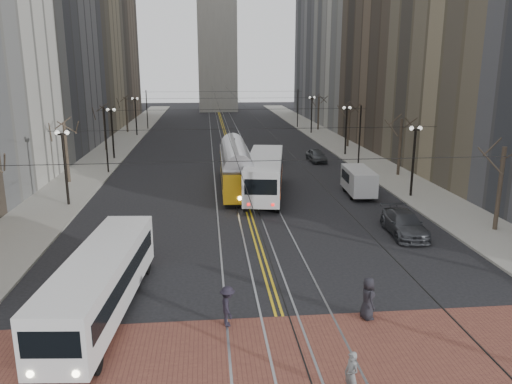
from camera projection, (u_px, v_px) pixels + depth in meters
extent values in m
plane|color=black|center=(276.00, 306.00, 22.51)|extent=(260.00, 260.00, 0.00)
cube|color=gray|center=(114.00, 149.00, 64.47)|extent=(5.00, 140.00, 0.15)
cube|color=gray|center=(340.00, 146.00, 67.34)|extent=(5.00, 140.00, 0.15)
cube|color=brown|center=(291.00, 356.00, 18.65)|extent=(25.00, 6.00, 0.01)
cube|color=gray|center=(229.00, 148.00, 65.92)|extent=(4.80, 130.00, 0.02)
cube|color=gold|center=(229.00, 148.00, 65.92)|extent=(0.42, 130.00, 0.01)
cube|color=slate|center=(17.00, 11.00, 60.27)|extent=(16.00, 20.00, 34.00)
cube|color=brown|center=(89.00, 16.00, 98.12)|extent=(16.00, 20.00, 40.00)
cube|color=brown|center=(422.00, 15.00, 65.15)|extent=(16.00, 20.00, 34.00)
cube|color=slate|center=(342.00, 19.00, 103.00)|extent=(16.00, 20.00, 40.00)
cylinder|color=black|center=(66.00, 171.00, 37.88)|extent=(0.20, 0.20, 5.60)
cylinder|color=black|center=(113.00, 135.00, 57.17)|extent=(0.20, 0.20, 5.60)
cylinder|color=black|center=(136.00, 118.00, 76.47)|extent=(0.20, 0.20, 5.60)
cylinder|color=black|center=(413.00, 164.00, 40.50)|extent=(0.20, 0.20, 5.60)
cylinder|color=black|center=(346.00, 132.00, 59.79)|extent=(0.20, 0.20, 5.60)
cylinder|color=black|center=(312.00, 116.00, 79.09)|extent=(0.20, 0.20, 5.60)
cylinder|color=#382D23|center=(67.00, 153.00, 45.40)|extent=(0.28, 0.28, 5.60)
cylinder|color=#382D23|center=(105.00, 129.00, 62.77)|extent=(0.28, 0.28, 5.60)
cylinder|color=#382D23|center=(127.00, 115.00, 80.13)|extent=(0.28, 0.28, 5.60)
cylinder|color=#382D23|center=(499.00, 190.00, 32.01)|extent=(0.28, 0.28, 5.60)
cylinder|color=#382D23|center=(400.00, 148.00, 48.41)|extent=(0.28, 0.28, 5.60)
cylinder|color=#382D23|center=(348.00, 126.00, 65.77)|extent=(0.28, 0.28, 5.60)
cylinder|color=#382D23|center=(318.00, 114.00, 83.14)|extent=(0.28, 0.28, 5.60)
cylinder|color=black|center=(217.00, 102.00, 64.31)|extent=(0.03, 120.00, 0.03)
cylinder|color=black|center=(240.00, 102.00, 64.59)|extent=(0.03, 120.00, 0.03)
cylinder|color=black|center=(106.00, 141.00, 49.41)|extent=(0.16, 0.16, 6.60)
cylinder|color=black|center=(147.00, 110.00, 84.14)|extent=(0.16, 0.16, 6.60)
cylinder|color=black|center=(360.00, 137.00, 51.88)|extent=(0.16, 0.16, 6.60)
cylinder|color=black|center=(298.00, 109.00, 86.61)|extent=(0.16, 0.16, 6.60)
cube|color=silver|center=(101.00, 285.00, 21.45)|extent=(3.29, 11.29, 2.78)
cube|color=#EFAC15|center=(236.00, 171.00, 43.68)|extent=(2.67, 13.45, 3.16)
cube|color=#BDBDBD|center=(265.00, 176.00, 41.54)|extent=(4.72, 12.78, 3.26)
cube|color=beige|center=(358.00, 182.00, 41.47)|extent=(2.26, 5.20, 2.25)
imported|color=#3F4246|center=(316.00, 155.00, 56.34)|extent=(1.94, 4.28, 1.42)
imported|color=#B8BBC1|center=(271.00, 154.00, 56.13)|extent=(1.90, 5.19, 1.70)
imported|color=#3B3D42|center=(404.00, 224.00, 31.89)|extent=(2.35, 5.18, 1.47)
imported|color=black|center=(368.00, 298.00, 21.19)|extent=(0.68, 0.96, 1.86)
imported|color=slate|center=(351.00, 374.00, 16.20)|extent=(0.56, 0.67, 1.57)
imported|color=black|center=(228.00, 306.00, 20.64)|extent=(0.78, 1.19, 1.73)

